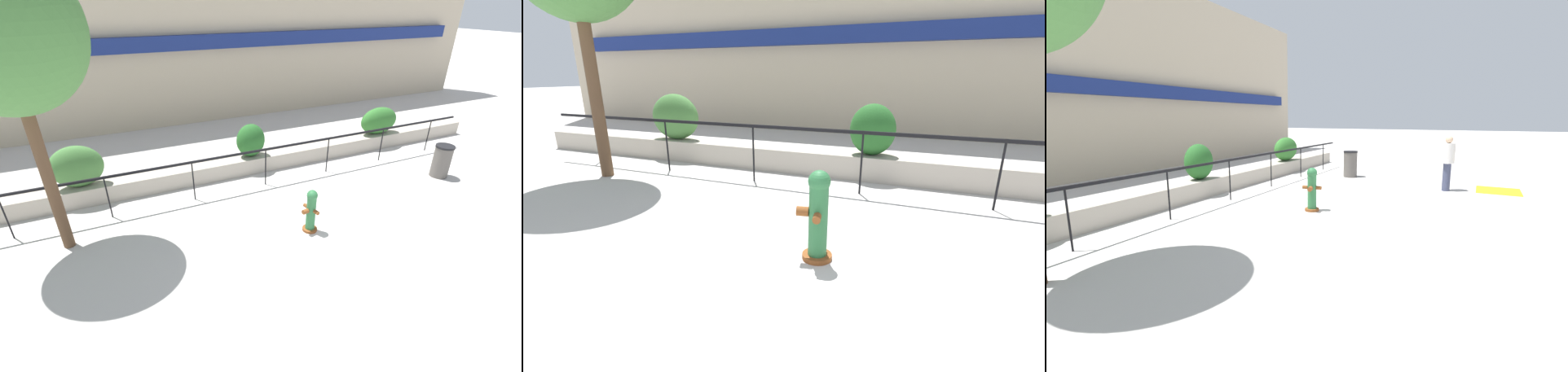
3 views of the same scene
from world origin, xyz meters
The scene contains 6 objects.
building_facade centered at (0.00, 11.98, 3.99)m, with size 30.00×1.36×8.00m.
planter_wall_low centered at (0.00, 6.00, 0.25)m, with size 18.00×0.70×0.50m, color #ADA393.
fence_railing_segment centered at (0.00, 4.90, 1.02)m, with size 15.00×0.05×1.15m.
hedge_bush_0 centered at (-4.89, 6.00, 1.06)m, with size 1.32×0.65×1.12m, color #427538.
hedge_bush_1 centered at (0.00, 6.00, 1.02)m, with size 0.91×0.70×1.03m, color #235B23.
fire_hydrant centered at (-0.03, 2.35, 0.55)m, with size 0.46×0.48×1.08m.
Camera 2 is at (1.00, -1.19, 2.08)m, focal length 24.00 mm.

